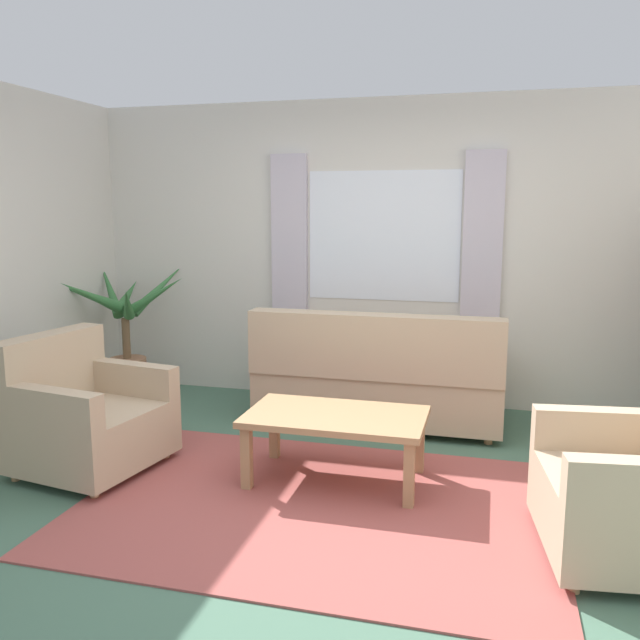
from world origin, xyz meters
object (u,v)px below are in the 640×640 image
armchair_left (83,416)px  coffee_table (336,423)px  potted_plant (125,334)px  couch (379,379)px

armchair_left → coffee_table: 1.65m
armchair_left → potted_plant: potted_plant is taller
couch → coffee_table: size_ratio=1.73×
potted_plant → armchair_left: bearing=-68.3°
armchair_left → potted_plant: size_ratio=0.77×
couch → coffee_table: (-0.07, -1.16, 0.01)m
armchair_left → coffee_table: (1.64, 0.21, 0.03)m
potted_plant → coffee_table: bearing=-30.5°
coffee_table → potted_plant: 2.62m
couch → armchair_left: 2.19m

